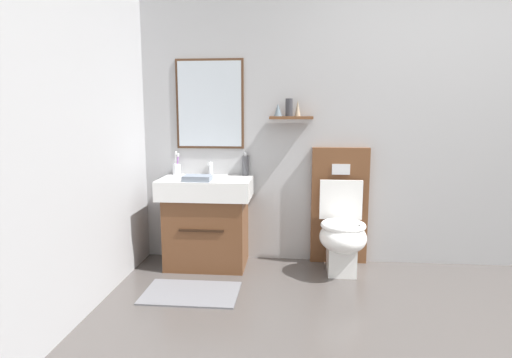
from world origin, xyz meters
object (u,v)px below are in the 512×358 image
Objects in this scene: vanity_sink_left at (207,220)px; toilet at (341,225)px; soap_dispenser at (245,165)px; folded_hand_towel at (197,178)px; toothbrush_cup at (177,168)px.

toilet reaches higher than vanity_sink_left.
folded_hand_towel is (-0.35, -0.33, -0.07)m from soap_dispenser.
soap_dispenser is (0.31, 0.18, 0.44)m from vanity_sink_left.
toilet is 1.24m from folded_hand_towel.
vanity_sink_left is at bearing 74.98° from folded_hand_towel.
vanity_sink_left is 0.53m from toothbrush_cup.
folded_hand_towel reaches higher than vanity_sink_left.
soap_dispenser is at bearing 168.10° from toilet.
soap_dispenser reaches higher than vanity_sink_left.
toilet is at bearing -6.47° from toothbrush_cup.
soap_dispenser is 0.48m from folded_hand_towel.
folded_hand_towel is at bearing -136.60° from soap_dispenser.
folded_hand_towel is (0.26, -0.32, -0.03)m from toothbrush_cup.
soap_dispenser is at bearing 0.97° from toothbrush_cup.
soap_dispenser is 0.93× the size of folded_hand_towel.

